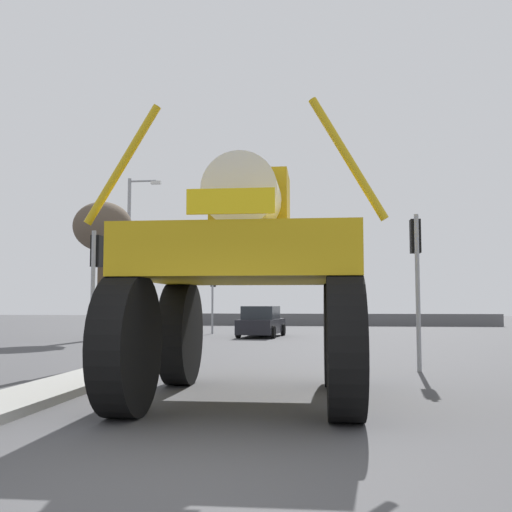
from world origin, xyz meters
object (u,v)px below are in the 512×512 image
(traffic_signal_far_left, at_px, (213,287))
(oversize_sprayer, at_px, (248,277))
(traffic_signal_near_left, at_px, (96,268))
(streetlight_far_left, at_px, (131,248))
(traffic_signal_far_right, at_px, (356,280))
(sedan_ahead, at_px, (261,322))
(traffic_signal_near_right, at_px, (416,257))
(bare_tree_left, at_px, (103,229))

(traffic_signal_far_left, bearing_deg, oversize_sprayer, -77.40)
(traffic_signal_near_left, relative_size, streetlight_far_left, 0.43)
(traffic_signal_near_left, relative_size, traffic_signal_far_right, 0.89)
(traffic_signal_near_left, height_order, streetlight_far_left, streetlight_far_left)
(oversize_sprayer, bearing_deg, traffic_signal_far_left, 11.59)
(traffic_signal_far_left, bearing_deg, sedan_ahead, -42.55)
(traffic_signal_near_right, height_order, streetlight_far_left, streetlight_far_left)
(oversize_sprayer, relative_size, traffic_signal_far_left, 1.59)
(oversize_sprayer, distance_m, streetlight_far_left, 21.37)
(oversize_sprayer, distance_m, traffic_signal_far_right, 22.20)
(traffic_signal_far_right, bearing_deg, bare_tree_left, -153.40)
(oversize_sprayer, height_order, traffic_signal_near_left, oversize_sprayer)
(oversize_sprayer, relative_size, bare_tree_left, 0.88)
(traffic_signal_near_right, bearing_deg, bare_tree_left, 138.06)
(traffic_signal_near_left, distance_m, bare_tree_left, 12.29)
(traffic_signal_far_right, distance_m, streetlight_far_left, 12.02)
(traffic_signal_far_left, bearing_deg, traffic_signal_near_left, -89.29)
(streetlight_far_left, bearing_deg, bare_tree_left, -94.15)
(sedan_ahead, height_order, traffic_signal_near_right, traffic_signal_near_right)
(traffic_signal_near_left, bearing_deg, streetlight_far_left, 105.51)
(sedan_ahead, bearing_deg, oversize_sprayer, -168.62)
(traffic_signal_far_right, height_order, streetlight_far_left, streetlight_far_left)
(sedan_ahead, distance_m, traffic_signal_far_right, 5.95)
(traffic_signal_near_right, height_order, traffic_signal_far_left, traffic_signal_near_right)
(sedan_ahead, bearing_deg, traffic_signal_far_right, -54.69)
(sedan_ahead, bearing_deg, streetlight_far_left, 94.95)
(traffic_signal_near_right, relative_size, streetlight_far_left, 0.47)
(streetlight_far_left, distance_m, bare_tree_left, 3.34)
(traffic_signal_far_left, height_order, streetlight_far_left, streetlight_far_left)
(streetlight_far_left, height_order, bare_tree_left, streetlight_far_left)
(oversize_sprayer, distance_m, traffic_signal_far_left, 22.55)
(sedan_ahead, height_order, traffic_signal_far_right, traffic_signal_far_right)
(oversize_sprayer, distance_m, traffic_signal_near_left, 6.76)
(sedan_ahead, bearing_deg, traffic_signal_far_left, 53.11)
(traffic_signal_far_left, bearing_deg, streetlight_far_left, -145.15)
(traffic_signal_far_left, xyz_separation_m, streetlight_far_left, (-3.82, -2.66, 1.96))
(traffic_signal_far_left, distance_m, streetlight_far_left, 5.05)
(sedan_ahead, bearing_deg, bare_tree_left, 120.06)
(streetlight_far_left, bearing_deg, traffic_signal_near_left, -74.49)
(traffic_signal_near_left, distance_m, streetlight_far_left, 15.20)
(oversize_sprayer, bearing_deg, traffic_signal_near_left, 43.31)
(sedan_ahead, height_order, traffic_signal_near_left, traffic_signal_near_left)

